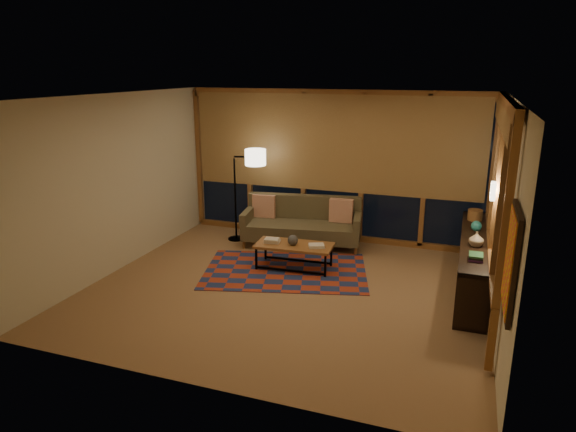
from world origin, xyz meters
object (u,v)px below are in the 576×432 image
(floor_lamp, at_px, (235,195))
(sofa, at_px, (302,223))
(coffee_table, at_px, (294,256))
(bookshelf, at_px, (473,262))

(floor_lamp, bearing_deg, sofa, -4.52)
(coffee_table, relative_size, floor_lamp, 0.71)
(floor_lamp, xyz_separation_m, bookshelf, (4.12, -0.79, -0.48))
(sofa, bearing_deg, bookshelf, -26.35)
(bookshelf, bearing_deg, coffee_table, -175.33)
(floor_lamp, relative_size, bookshelf, 0.58)
(sofa, bearing_deg, coffee_table, -87.70)
(coffee_table, bearing_deg, floor_lamp, 142.17)
(coffee_table, height_order, floor_lamp, floor_lamp)
(sofa, height_order, bookshelf, sofa)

